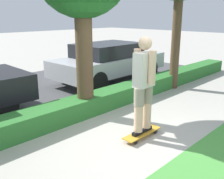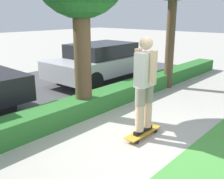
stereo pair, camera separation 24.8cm
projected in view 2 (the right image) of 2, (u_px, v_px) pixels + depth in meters
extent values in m
plane|color=#ADA89E|center=(133.00, 137.00, 5.09)|extent=(60.00, 60.00, 0.00)
cube|color=#474749|center=(20.00, 94.00, 7.76)|extent=(14.64, 5.00, 0.01)
cube|color=#2D702D|center=(78.00, 108.00, 6.05)|extent=(14.64, 0.60, 0.43)
cube|color=gold|center=(143.00, 132.00, 5.08)|extent=(0.92, 0.24, 0.02)
cylinder|color=black|center=(156.00, 131.00, 5.27)|extent=(0.08, 0.04, 0.08)
cylinder|color=black|center=(148.00, 128.00, 5.38)|extent=(0.08, 0.04, 0.08)
cylinder|color=black|center=(137.00, 142.00, 4.82)|extent=(0.08, 0.04, 0.08)
cylinder|color=black|center=(129.00, 139.00, 4.93)|extent=(0.08, 0.04, 0.08)
cube|color=black|center=(139.00, 132.00, 4.98)|extent=(0.26, 0.09, 0.07)
cylinder|color=beige|center=(140.00, 110.00, 4.85)|extent=(0.17, 0.17, 0.85)
cylinder|color=gray|center=(140.00, 96.00, 4.78)|extent=(0.19, 0.19, 0.34)
cube|color=black|center=(147.00, 128.00, 5.17)|extent=(0.26, 0.09, 0.07)
cylinder|color=beige|center=(148.00, 106.00, 5.04)|extent=(0.17, 0.17, 0.85)
cylinder|color=gray|center=(148.00, 93.00, 4.97)|extent=(0.19, 0.19, 0.34)
cube|color=silver|center=(145.00, 69.00, 4.74)|extent=(0.41, 0.22, 0.63)
cylinder|color=beige|center=(153.00, 67.00, 4.61)|extent=(0.13, 0.13, 0.59)
cylinder|color=beige|center=(138.00, 65.00, 4.83)|extent=(0.13, 0.13, 0.59)
sphere|color=beige|center=(146.00, 43.00, 4.61)|extent=(0.24, 0.24, 0.24)
cylinder|color=brown|center=(83.00, 59.00, 5.83)|extent=(0.38, 0.38, 2.65)
cylinder|color=brown|center=(170.00, 38.00, 8.14)|extent=(0.27, 0.27, 3.13)
cube|color=#B7B7BC|center=(104.00, 64.00, 9.23)|extent=(4.26, 1.80, 0.55)
cube|color=black|center=(102.00, 50.00, 8.99)|extent=(2.23, 1.57, 0.46)
cylinder|color=black|center=(144.00, 69.00, 9.74)|extent=(0.65, 0.21, 0.65)
cylinder|color=black|center=(112.00, 64.00, 10.76)|extent=(0.65, 0.21, 0.65)
cylinder|color=black|center=(94.00, 82.00, 7.84)|extent=(0.65, 0.21, 0.65)
cylinder|color=black|center=(60.00, 74.00, 8.87)|extent=(0.65, 0.21, 0.65)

